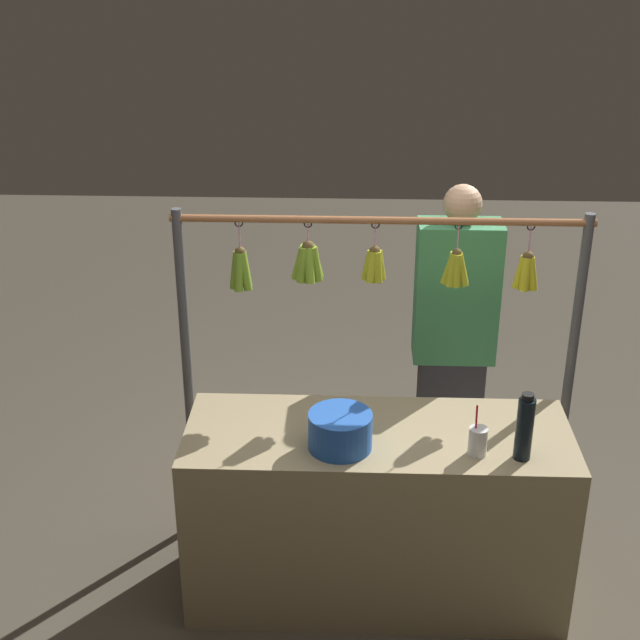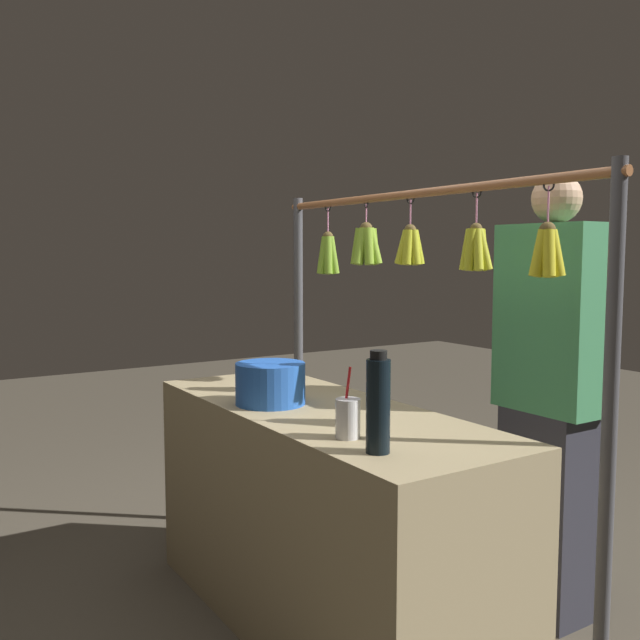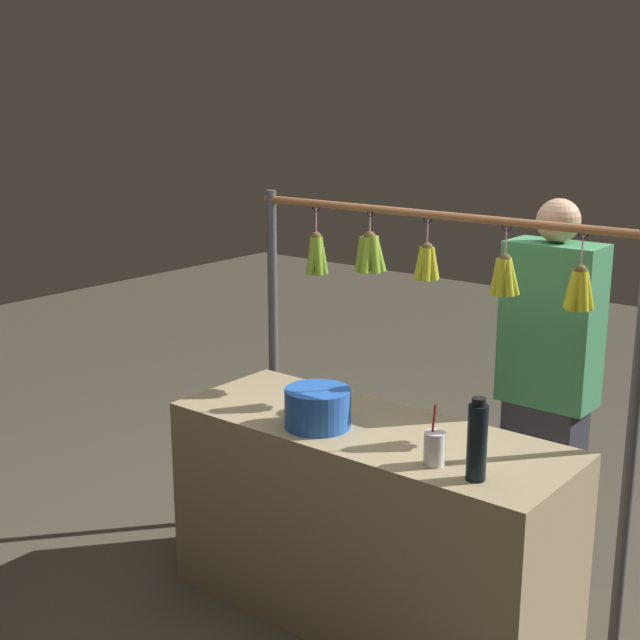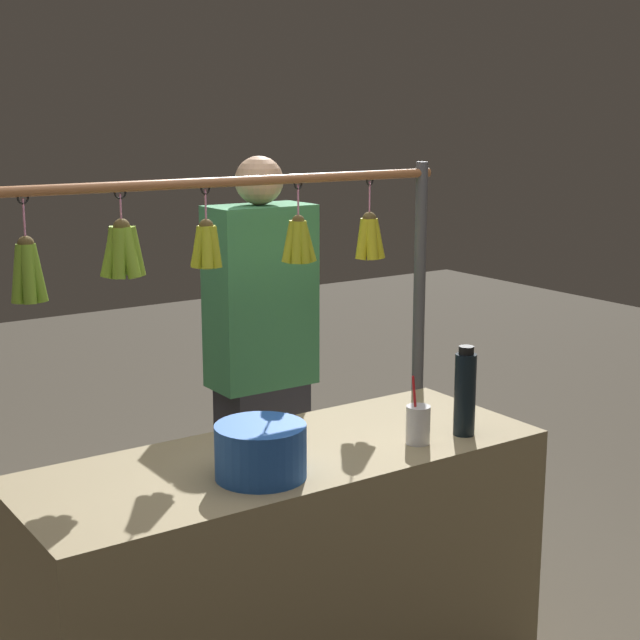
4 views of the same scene
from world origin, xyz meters
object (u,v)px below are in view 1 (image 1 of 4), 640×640
(drink_cup, at_px, (478,441))
(vendor_person, at_px, (453,350))
(water_bottle, at_px, (525,428))
(blue_bucket, at_px, (340,431))

(drink_cup, height_order, vendor_person, vendor_person)
(water_bottle, xyz_separation_m, drink_cup, (0.17, -0.02, -0.08))
(water_bottle, xyz_separation_m, vendor_person, (0.18, -0.93, -0.13))
(water_bottle, relative_size, drink_cup, 1.35)
(drink_cup, relative_size, vendor_person, 0.13)
(blue_bucket, height_order, drink_cup, drink_cup)
(vendor_person, bearing_deg, drink_cup, 90.35)
(water_bottle, xyz_separation_m, blue_bucket, (0.71, -0.05, -0.06))
(blue_bucket, bearing_deg, vendor_person, -121.07)
(blue_bucket, height_order, vendor_person, vendor_person)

